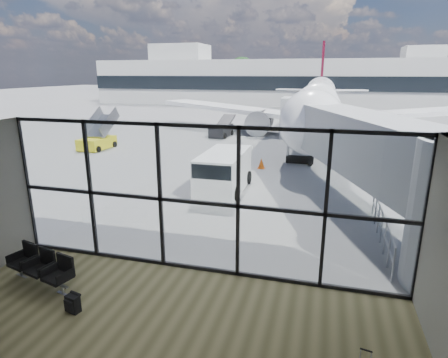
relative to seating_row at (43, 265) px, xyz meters
The scene contains 21 objects.
ground 42.09m from the seating_row, 84.47° to the left, with size 220.00×220.00×0.00m, color slate.
lounge_shell 5.41m from the seating_row, 35.67° to the right, with size 12.02×8.01×4.51m.
glass_curtain_wall 4.78m from the seating_row, 25.01° to the left, with size 12.10×0.12×4.50m.
jet_bridge 12.86m from the seating_row, 45.03° to the left, with size 8.00×16.50×4.33m.
apron_railing 11.06m from the seating_row, 29.18° to the left, with size 0.06×5.46×1.11m.
far_terminal 64.06m from the seating_row, 86.89° to the left, with size 80.00×12.20×11.00m.
tree_0 84.58m from the seating_row, 118.99° to the left, with size 4.95×4.95×7.12m.
tree_1 81.87m from the seating_row, 115.31° to the left, with size 5.61×5.61×8.07m.
tree_2 79.54m from the seating_row, 111.39° to the left, with size 6.27×6.27×9.03m.
tree_3 77.48m from the seating_row, 107.25° to the left, with size 4.95×4.95×7.12m.
tree_4 75.95m from the seating_row, 102.92° to the left, with size 5.61×5.61×8.07m.
tree_5 74.89m from the seating_row, 98.43° to the left, with size 6.27×6.27×9.03m.
seating_row is the anchor object (origin of this frame).
backpack 1.95m from the seating_row, 30.32° to the right, with size 0.38×0.37×0.51m.
airliner 31.80m from the seating_row, 78.12° to the left, with size 33.05×38.22×9.85m.
service_van 10.14m from the seating_row, 74.94° to the left, with size 2.27×4.57×1.98m.
belt_loader 26.09m from the seating_row, 94.42° to the left, with size 1.82×4.12×1.85m.
mobile_stairs 20.26m from the seating_row, 119.19° to the left, with size 2.03×3.63×2.51m.
traffic_cone_a 15.35m from the seating_row, 76.01° to the left, with size 0.45×0.45×0.65m.
traffic_cone_b 16.91m from the seating_row, 85.05° to the left, with size 0.39×0.39×0.56m.
traffic_cone_c 18.43m from the seating_row, 60.57° to the left, with size 0.38×0.38×0.54m.
Camera 1 is at (3.46, -9.75, 5.87)m, focal length 30.00 mm.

